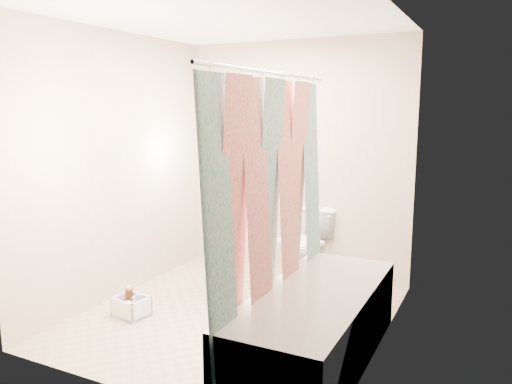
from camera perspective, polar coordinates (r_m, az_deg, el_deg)
The scene contains 14 objects.
floor at distance 4.33m, azimuth -2.30°, elevation -13.88°, with size 2.60×2.60×0.00m, color tan.
ceiling at distance 4.03m, azimuth -2.54°, elevation 19.23°, with size 2.40×2.60×0.02m, color white.
wall_back at distance 5.18m, azimuth 4.53°, elevation 3.76°, with size 2.40×0.02×2.40m, color tan.
wall_front at distance 2.95m, azimuth -14.64°, elevation -1.02°, with size 2.40×0.02×2.40m, color tan.
wall_left at distance 4.70m, azimuth -15.37°, elevation 2.84°, with size 0.02×2.60×2.40m, color tan.
wall_right at distance 3.59m, azimuth 14.62°, elevation 0.86°, with size 0.02×2.60×2.40m, color tan.
bathtub at distance 3.55m, azimuth 6.77°, elevation -14.73°, with size 0.70×1.75×0.50m.
curtain_rod at distance 3.37m, azimuth 1.91°, elevation 13.40°, with size 0.02×0.02×1.90m, color silver.
shower_curtain at distance 3.43m, azimuth 1.82°, elevation -2.28°, with size 0.06×1.75×1.80m, color white.
toilet at distance 5.06m, azimuth 5.70°, elevation -6.07°, with size 0.41×0.71×0.73m, color white.
tank_lid at distance 4.94m, azimuth 5.05°, elevation -5.68°, with size 0.44×0.19×0.03m, color white.
tank_internals at distance 5.16m, azimuth 6.41°, elevation -1.75°, with size 0.18×0.06×0.24m.
plumber at distance 4.50m, azimuth -3.94°, elevation -2.59°, with size 0.57×0.37×1.55m, color #0E1B91.
cleaning_caddy at distance 4.41m, azimuth -13.99°, elevation -12.66°, with size 0.30×0.26×0.21m.
Camera 1 is at (1.91, -3.48, 1.73)m, focal length 35.00 mm.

